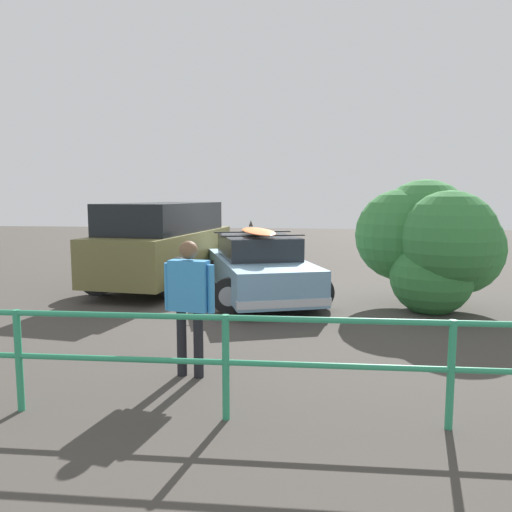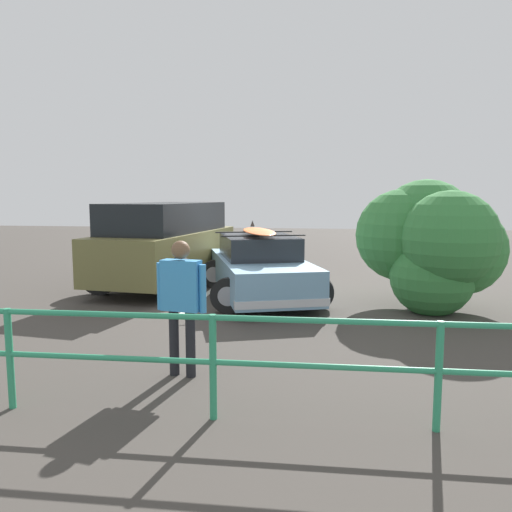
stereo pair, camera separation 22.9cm
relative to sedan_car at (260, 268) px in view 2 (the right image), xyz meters
The scene contains 7 objects.
ground_plane 0.91m from the sedan_car, 48.79° to the right, with size 44.00×44.00×0.02m, color #423D38.
parking_stripe 1.34m from the sedan_car, ahead, with size 3.63×0.12×0.00m, color silver.
sedan_car is the anchor object (origin of this frame).
suv_car 2.65m from the sedan_car, 25.15° to the right, with size 3.02×5.09×1.96m.
person_bystander 4.72m from the sedan_car, 86.76° to the left, with size 0.62×0.26×1.61m.
railing_fence 5.92m from the sedan_car, 103.58° to the left, with size 10.36×0.34×1.02m.
bush_near_left 3.46m from the sedan_car, 169.82° to the left, with size 2.69×2.65×2.51m.
Camera 2 is at (-1.86, 10.72, 2.12)m, focal length 35.00 mm.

